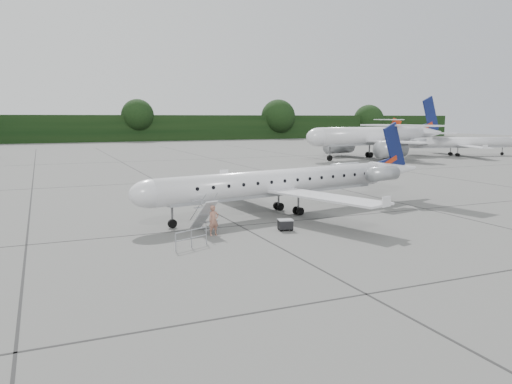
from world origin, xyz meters
name	(u,v)px	position (x,y,z in m)	size (l,w,h in m)	color
ground	(359,230)	(0.00, 0.00, 0.00)	(320.00, 320.00, 0.00)	#595856
treeline	(107,128)	(0.00, 130.00, 4.00)	(260.00, 4.00, 8.00)	black
main_regional_jet	(279,170)	(-2.38, 6.99, 3.34)	(26.06, 18.77, 6.68)	silver
airstair	(204,215)	(-9.38, 3.44, 1.05)	(0.85, 2.20, 2.09)	silver
passenger	(214,220)	(-9.13, 2.21, 0.94)	(0.68, 0.45, 1.88)	#9A6554
safety_railing	(191,239)	(-11.20, -0.10, 0.50)	(2.20, 0.08, 1.00)	#95989D
baggage_cart	(285,224)	(-4.46, 1.69, 0.39)	(0.89, 0.72, 0.77)	black
bg_narrowbody	(372,127)	(35.29, 46.89, 5.57)	(31.04, 22.35, 11.14)	silver
bg_regional_right	(460,137)	(54.26, 45.36, 3.52)	(26.81, 19.30, 7.03)	silver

